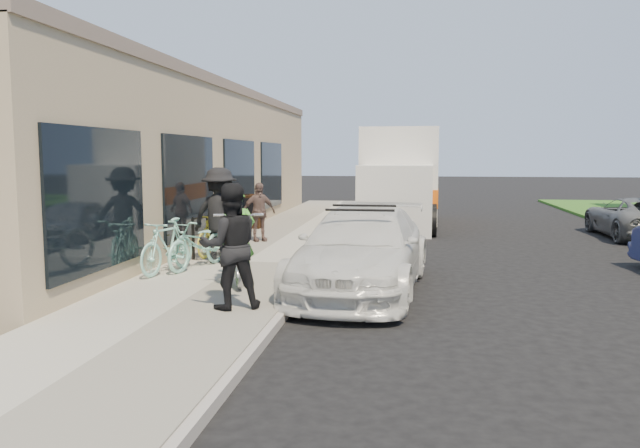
{
  "coord_description": "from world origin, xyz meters",
  "views": [
    {
      "loc": [
        1.3,
        -9.02,
        2.27
      ],
      "look_at": [
        -0.32,
        1.96,
        1.05
      ],
      "focal_mm": 35.0,
      "sensor_mm": 36.0,
      "label": 1
    }
  ],
  "objects": [
    {
      "name": "sedan_white",
      "position": [
        0.49,
        1.28,
        0.69
      ],
      "size": [
        2.36,
        4.93,
        1.42
      ],
      "rotation": [
        0.0,
        0.0,
        -0.09
      ],
      "color": "silver",
      "rests_on": "ground"
    },
    {
      "name": "bystander_b",
      "position": [
        -2.45,
        5.97,
        0.88
      ],
      "size": [
        0.91,
        0.77,
        1.46
      ],
      "primitive_type": "imported",
      "rotation": [
        0.0,
        0.0,
        0.58
      ],
      "color": "brown",
      "rests_on": "sidewalk"
    },
    {
      "name": "bystander_a",
      "position": [
        -2.45,
        2.81,
        1.09
      ],
      "size": [
        1.36,
        1.01,
        1.89
      ],
      "primitive_type": "imported",
      "rotation": [
        0.0,
        0.0,
        2.87
      ],
      "color": "black",
      "rests_on": "sidewalk"
    },
    {
      "name": "cruiser_bike_c",
      "position": [
        -2.8,
        3.64,
        0.62
      ],
      "size": [
        0.73,
        1.61,
        0.93
      ],
      "primitive_type": "imported",
      "rotation": [
        0.0,
        0.0,
        -0.19
      ],
      "color": "yellow",
      "rests_on": "sidewalk"
    },
    {
      "name": "sidewalk",
      "position": [
        -2.0,
        3.0,
        0.07
      ],
      "size": [
        3.0,
        34.0,
        0.15
      ],
      "primitive_type": "cube",
      "color": "#9E9B8E",
      "rests_on": "ground"
    },
    {
      "name": "cruiser_bike_a",
      "position": [
        -3.07,
        1.63,
        0.64
      ],
      "size": [
        0.79,
        1.7,
        0.98
      ],
      "primitive_type": "imported",
      "rotation": [
        0.0,
        0.0,
        -0.21
      ],
      "color": "#92DAC9",
      "rests_on": "sidewalk"
    },
    {
      "name": "ground",
      "position": [
        0.0,
        0.0,
        0.0
      ],
      "size": [
        120.0,
        120.0,
        0.0
      ],
      "primitive_type": "plane",
      "color": "black",
      "rests_on": "ground"
    },
    {
      "name": "sandwich_board",
      "position": [
        -3.33,
        8.56,
        0.65
      ],
      "size": [
        0.69,
        0.7,
        0.99
      ],
      "rotation": [
        0.0,
        0.0,
        -0.17
      ],
      "color": "black",
      "rests_on": "sidewalk"
    },
    {
      "name": "curb",
      "position": [
        -0.45,
        3.0,
        0.07
      ],
      "size": [
        0.12,
        34.0,
        0.13
      ],
      "primitive_type": "cube",
      "color": "gray",
      "rests_on": "ground"
    },
    {
      "name": "bike_rack",
      "position": [
        -3.04,
        3.35,
        0.68
      ],
      "size": [
        0.19,
        0.61,
        0.88
      ],
      "rotation": [
        0.0,
        0.0,
        -0.22
      ],
      "color": "black",
      "rests_on": "sidewalk"
    },
    {
      "name": "sedan_silver",
      "position": [
        0.44,
        5.76,
        0.57
      ],
      "size": [
        1.62,
        3.47,
        1.15
      ],
      "primitive_type": "imported",
      "rotation": [
        0.0,
        0.0,
        -0.08
      ],
      "color": "#A0A1A6",
      "rests_on": "ground"
    },
    {
      "name": "woman_rider",
      "position": [
        -1.49,
        0.71,
        0.94
      ],
      "size": [
        0.68,
        0.57,
        1.58
      ],
      "primitive_type": "imported",
      "rotation": [
        0.0,
        0.0,
        0.39
      ],
      "color": "#459732",
      "rests_on": "sidewalk"
    },
    {
      "name": "cruiser_bike_b",
      "position": [
        -2.67,
        2.17,
        0.62
      ],
      "size": [
        1.08,
        1.89,
        0.94
      ],
      "primitive_type": "imported",
      "rotation": [
        0.0,
        0.0,
        -0.27
      ],
      "color": "#92DAC9",
      "rests_on": "sidewalk"
    },
    {
      "name": "moving_truck",
      "position": [
        0.93,
        11.7,
        1.4
      ],
      "size": [
        2.61,
        6.49,
        3.15
      ],
      "rotation": [
        0.0,
        0.0,
        -0.03
      ],
      "color": "silver",
      "rests_on": "ground"
    },
    {
      "name": "tandem_bike",
      "position": [
        -1.65,
        1.16,
        0.75
      ],
      "size": [
        1.58,
        2.43,
        1.21
      ],
      "primitive_type": "imported",
      "rotation": [
        0.0,
        0.0,
        0.37
      ],
      "color": "#ADADAF",
      "rests_on": "sidewalk"
    },
    {
      "name": "man_standing",
      "position": [
        -1.18,
        -0.76,
        1.03
      ],
      "size": [
        1.05,
        0.97,
        1.75
      ],
      "primitive_type": "imported",
      "rotation": [
        0.0,
        0.0,
        3.59
      ],
      "color": "black",
      "rests_on": "sidewalk"
    },
    {
      "name": "far_car_gray",
      "position": [
        7.43,
        9.29,
        0.56
      ],
      "size": [
        1.89,
        4.03,
        1.12
      ],
      "primitive_type": "imported",
      "rotation": [
        0.0,
        0.0,
        3.15
      ],
      "color": "#585A5D",
      "rests_on": "ground"
    },
    {
      "name": "storefront",
      "position": [
        -5.24,
        7.99,
        2.12
      ],
      "size": [
        3.6,
        20.0,
        4.22
      ],
      "color": "tan",
      "rests_on": "ground"
    }
  ]
}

